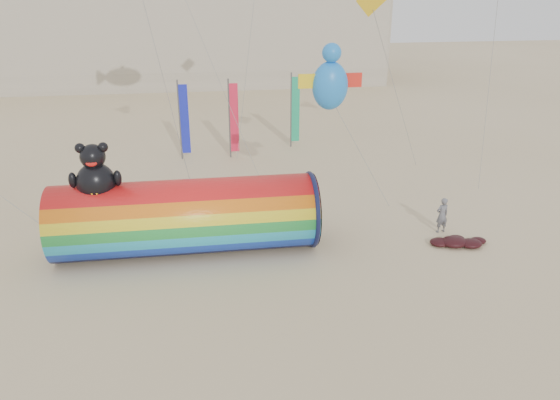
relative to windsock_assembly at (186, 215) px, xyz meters
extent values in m
plane|color=#CCB58C|center=(3.49, -2.10, -1.71)|extent=(160.00, 160.00, 0.00)
cylinder|color=red|center=(0.01, 0.00, -0.09)|extent=(11.11, 3.24, 3.24)
torus|color=#0F1438|center=(5.45, 0.00, -0.09)|extent=(0.22, 3.40, 3.40)
cylinder|color=black|center=(5.58, 0.00, -0.09)|extent=(0.06, 3.21, 3.21)
ellipsoid|color=black|center=(-3.51, 0.00, 1.67)|extent=(1.58, 1.42, 1.67)
ellipsoid|color=yellow|center=(-3.51, -0.51, 1.58)|extent=(0.81, 0.36, 0.71)
sphere|color=black|center=(-3.51, 0.00, 2.78)|extent=(1.02, 1.02, 1.02)
sphere|color=black|center=(-3.95, 0.00, 3.15)|extent=(0.41, 0.41, 0.41)
sphere|color=black|center=(-3.06, 0.00, 3.15)|extent=(0.41, 0.41, 0.41)
ellipsoid|color=red|center=(-3.51, -0.42, 2.64)|extent=(0.45, 0.16, 0.29)
ellipsoid|color=black|center=(-4.38, -0.09, 1.86)|extent=(0.33, 0.33, 0.67)
ellipsoid|color=black|center=(-2.63, -0.09, 1.86)|extent=(0.33, 0.33, 0.67)
imported|color=slate|center=(11.75, 0.15, -0.85)|extent=(0.69, 0.53, 1.72)
ellipsoid|color=#3F0B0F|center=(11.74, -1.33, -1.50)|extent=(1.17, 0.99, 0.41)
ellipsoid|color=#3F0B0F|center=(12.44, -1.53, -1.53)|extent=(0.99, 0.84, 0.34)
ellipsoid|color=#3F0B0F|center=(11.14, -1.18, -1.55)|extent=(0.91, 0.77, 0.32)
ellipsoid|color=#3F0B0F|center=(12.04, -0.93, -1.57)|extent=(0.78, 0.66, 0.27)
ellipsoid|color=#3F0B0F|center=(12.94, -1.23, -1.58)|extent=(0.73, 0.62, 0.25)
cylinder|color=#59595E|center=(-0.45, 13.31, 0.89)|extent=(0.10, 0.10, 5.20)
cube|color=#1A23C3|center=(-0.14, 13.31, 0.94)|extent=(0.56, 0.06, 4.50)
cylinder|color=#59595E|center=(2.74, 13.21, 0.89)|extent=(0.10, 0.10, 5.20)
cube|color=#E72041|center=(3.05, 13.21, 0.94)|extent=(0.56, 0.06, 4.50)
cylinder|color=#59595E|center=(7.12, 15.04, 0.89)|extent=(0.10, 0.10, 5.20)
cube|color=#19A26E|center=(7.43, 15.04, 0.94)|extent=(0.56, 0.06, 4.50)
ellipsoid|color=#1F7DDD|center=(6.33, 0.76, 5.20)|extent=(1.53, 1.19, 2.04)
camera|label=1|loc=(0.81, -21.72, 9.42)|focal=35.00mm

